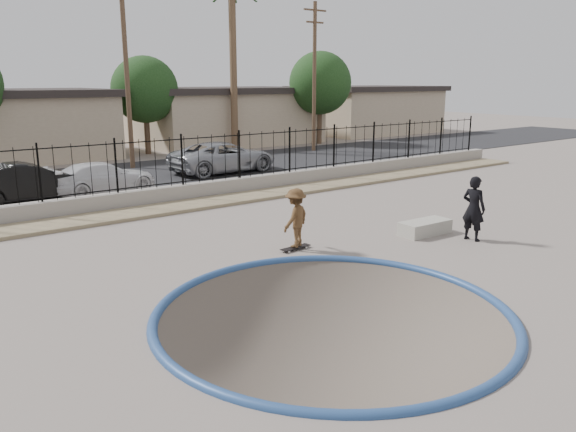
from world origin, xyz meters
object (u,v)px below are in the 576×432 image
(videographer, at_px, (474,208))
(car_b, at_px, (28,182))
(car_c, at_px, (103,178))
(concrete_ledge, at_px, (425,227))
(car_d, at_px, (224,157))
(skater, at_px, (296,221))
(skateboard, at_px, (296,247))

(videographer, height_order, car_b, videographer)
(videographer, height_order, car_c, videographer)
(videographer, xyz_separation_m, car_b, (-8.79, 12.87, -0.16))
(car_b, bearing_deg, concrete_ledge, -145.99)
(concrete_ledge, relative_size, car_d, 0.30)
(videographer, distance_m, car_c, 14.22)
(car_b, relative_size, car_d, 0.82)
(concrete_ledge, bearing_deg, car_d, 85.59)
(skater, xyz_separation_m, car_c, (-1.46, 10.63, -0.14))
(concrete_ledge, bearing_deg, skater, 165.38)
(skater, height_order, car_b, skater)
(concrete_ledge, bearing_deg, car_c, 115.06)
(skater, distance_m, videographer, 5.09)
(videographer, relative_size, concrete_ledge, 1.15)
(skater, relative_size, car_c, 0.37)
(concrete_ledge, bearing_deg, car_b, 125.17)
(concrete_ledge, height_order, car_d, car_d)
(skater, height_order, car_c, skater)
(car_c, distance_m, car_d, 6.67)
(skateboard, xyz_separation_m, videographer, (4.56, -2.25, 0.85))
(car_c, relative_size, car_d, 0.79)
(concrete_ledge, distance_m, car_d, 13.30)
(skater, height_order, videographer, videographer)
(skater, distance_m, car_c, 10.73)
(skater, relative_size, concrete_ledge, 0.98)
(concrete_ledge, distance_m, car_c, 12.89)
(car_b, bearing_deg, car_d, -81.46)
(videographer, height_order, car_d, videographer)
(skater, distance_m, car_b, 11.44)
(concrete_ledge, relative_size, car_c, 0.38)
(car_c, bearing_deg, car_b, 84.53)
(concrete_ledge, xyz_separation_m, car_c, (-5.46, 11.67, 0.45))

